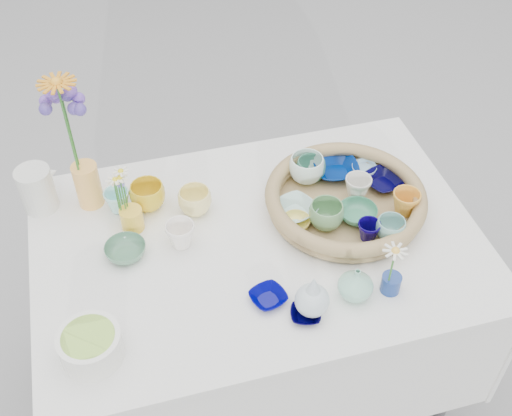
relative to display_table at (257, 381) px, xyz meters
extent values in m
plane|color=gray|center=(0.00, 0.00, 0.00)|extent=(80.00, 80.00, 0.00)
imported|color=navy|center=(0.30, 0.19, 0.80)|extent=(0.15, 0.15, 0.03)
imported|color=black|center=(0.42, 0.10, 0.80)|extent=(0.15, 0.15, 0.03)
imported|color=gold|center=(0.43, -0.03, 0.82)|extent=(0.09, 0.09, 0.08)
imported|color=#3F8864|center=(0.30, -0.01, 0.80)|extent=(0.13, 0.13, 0.04)
imported|color=#60945E|center=(0.20, -0.01, 0.82)|extent=(0.13, 0.13, 0.08)
imported|color=#A5CDC5|center=(0.13, 0.05, 0.80)|extent=(0.16, 0.16, 0.03)
imported|color=white|center=(0.21, 0.19, 0.83)|extent=(0.11, 0.11, 0.08)
imported|color=silver|center=(0.33, 0.07, 0.82)|extent=(0.10, 0.10, 0.07)
imported|color=#A1CDE1|center=(0.39, 0.17, 0.80)|extent=(0.09, 0.09, 0.02)
imported|color=#090045|center=(0.29, -0.09, 0.81)|extent=(0.06, 0.06, 0.06)
imported|color=#FFE05D|center=(0.11, 0.01, 0.80)|extent=(0.10, 0.10, 0.03)
imported|color=#76B3AB|center=(0.35, -0.11, 0.82)|extent=(0.10, 0.10, 0.07)
imported|color=#387A5F|center=(0.22, 0.19, 0.82)|extent=(0.11, 0.11, 0.07)
imported|color=gold|center=(-0.28, 0.22, 0.81)|extent=(0.14, 0.14, 0.08)
imported|color=#FDEB8A|center=(-0.15, 0.16, 0.80)|extent=(0.12, 0.12, 0.08)
imported|color=#4D7C5E|center=(-0.37, 0.04, 0.78)|extent=(0.12, 0.12, 0.04)
imported|color=white|center=(-0.21, 0.04, 0.80)|extent=(0.09, 0.09, 0.08)
imported|color=#00005E|center=(-0.03, -0.22, 0.78)|extent=(0.12, 0.12, 0.02)
imported|color=#9CE7E4|center=(-0.37, 0.23, 0.80)|extent=(0.08, 0.08, 0.07)
imported|color=black|center=(0.05, -0.29, 0.77)|extent=(0.10, 0.10, 0.02)
imported|color=#88CAAD|center=(0.19, -0.26, 0.81)|extent=(0.11, 0.11, 0.10)
cylinder|color=navy|center=(0.29, -0.27, 0.79)|extent=(0.07, 0.07, 0.05)
cylinder|color=#FFB553|center=(-0.44, 0.28, 0.84)|extent=(0.10, 0.10, 0.14)
cylinder|color=yellow|center=(-0.33, 0.14, 0.80)|extent=(0.07, 0.07, 0.07)
camera|label=1|loc=(-0.33, -1.19, 2.10)|focal=45.00mm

